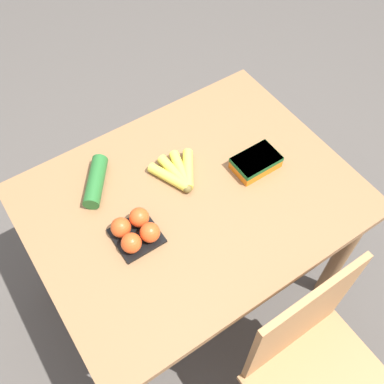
{
  "coord_description": "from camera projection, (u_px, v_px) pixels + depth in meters",
  "views": [
    {
      "loc": [
        0.48,
        0.71,
        1.98
      ],
      "look_at": [
        0.0,
        0.0,
        0.75
      ],
      "focal_mm": 42.0,
      "sensor_mm": 36.0,
      "label": 1
    }
  ],
  "objects": [
    {
      "name": "ground_plane",
      "position": [
        192.0,
        283.0,
        2.11
      ],
      "size": [
        12.0,
        12.0,
        0.0
      ],
      "primitive_type": "plane",
      "color": "#4C4742"
    },
    {
      "name": "cucumber_near",
      "position": [
        96.0,
        181.0,
        1.52
      ],
      "size": [
        0.16,
        0.19,
        0.06
      ],
      "color": "#236028",
      "rests_on": "dining_table"
    },
    {
      "name": "carrot_bag",
      "position": [
        256.0,
        162.0,
        1.57
      ],
      "size": [
        0.16,
        0.1,
        0.05
      ],
      "color": "orange",
      "rests_on": "dining_table"
    },
    {
      "name": "chair",
      "position": [
        315.0,
        372.0,
        1.44
      ],
      "size": [
        0.42,
        0.4,
        0.88
      ],
      "rotation": [
        0.0,
        0.0,
        3.15
      ],
      "color": "#A87547",
      "rests_on": "ground_plane"
    },
    {
      "name": "dining_table",
      "position": [
        192.0,
        214.0,
        1.61
      ],
      "size": [
        1.09,
        0.84,
        0.72
      ],
      "color": "olive",
      "rests_on": "ground_plane"
    },
    {
      "name": "tomato_pack",
      "position": [
        136.0,
        231.0,
        1.4
      ],
      "size": [
        0.14,
        0.14,
        0.07
      ],
      "color": "black",
      "rests_on": "dining_table"
    },
    {
      "name": "banana_bunch",
      "position": [
        178.0,
        173.0,
        1.55
      ],
      "size": [
        0.18,
        0.18,
        0.04
      ],
      "color": "brown",
      "rests_on": "dining_table"
    }
  ]
}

